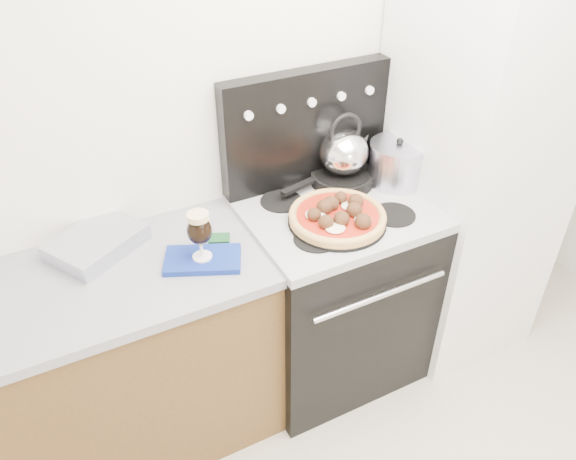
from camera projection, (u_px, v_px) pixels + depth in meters
room_shell at (491, 276)px, 1.47m from camera, size 3.52×3.01×2.52m
base_cabinet at (88, 379)px, 2.22m from camera, size 1.45×0.60×0.86m
countertop at (61, 294)px, 1.96m from camera, size 1.48×0.63×0.04m
stove_body at (331, 294)px, 2.61m from camera, size 0.76×0.65×0.88m
cooktop at (336, 212)px, 2.34m from camera, size 0.76×0.65×0.04m
backguard at (306, 127)px, 2.38m from camera, size 0.76×0.08×0.50m
fridge at (471, 167)px, 2.55m from camera, size 0.64×0.68×1.90m
foil_sheet at (97, 243)px, 2.11m from camera, size 0.41×0.38×0.07m
oven_mitt at (203, 260)px, 2.06m from camera, size 0.32×0.26×0.02m
beer_glass at (200, 236)px, 2.00m from camera, size 0.09×0.09×0.20m
pizza_pan at (337, 221)px, 2.24m from camera, size 0.49×0.49×0.01m
pizza at (338, 214)px, 2.22m from camera, size 0.47×0.47×0.06m
skillet at (342, 178)px, 2.48m from camera, size 0.34×0.34×0.05m
tea_kettle at (344, 149)px, 2.40m from camera, size 0.26×0.26×0.24m
stock_pot at (397, 164)px, 2.45m from camera, size 0.28×0.28×0.18m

